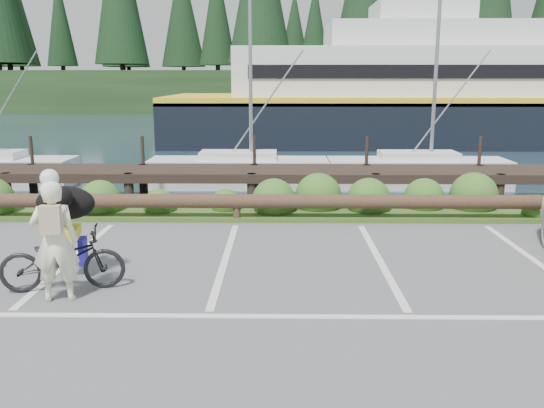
{
  "coord_description": "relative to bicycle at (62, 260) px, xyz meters",
  "views": [
    {
      "loc": [
        0.92,
        -7.3,
        2.99
      ],
      "look_at": [
        0.8,
        1.35,
        1.1
      ],
      "focal_mm": 38.0,
      "sensor_mm": 36.0,
      "label": 1
    }
  ],
  "objects": [
    {
      "name": "harbor_backdrop",
      "position": [
        2.58,
        77.95,
        -0.46
      ],
      "size": [
        170.0,
        160.0,
        30.0
      ],
      "color": "#182B3B",
      "rests_on": "ground"
    },
    {
      "name": "cyclist",
      "position": [
        0.07,
        -0.4,
        0.39
      ],
      "size": [
        0.68,
        0.51,
        1.69
      ],
      "primitive_type": "imported",
      "rotation": [
        0.0,
        0.0,
        3.33
      ],
      "color": "white",
      "rests_on": "ground"
    },
    {
      "name": "ground",
      "position": [
        2.19,
        -0.52,
        -0.46
      ],
      "size": [
        72.0,
        72.0,
        0.0
      ],
      "primitive_type": "plane",
      "color": "#525255"
    },
    {
      "name": "bicycle",
      "position": [
        0.0,
        0.0,
        0.0
      ],
      "size": [
        1.82,
        0.92,
        0.91
      ],
      "primitive_type": "imported",
      "rotation": [
        0.0,
        0.0,
        1.76
      ],
      "color": "black",
      "rests_on": "ground"
    },
    {
      "name": "dog",
      "position": [
        -0.1,
        0.55,
        0.71
      ],
      "size": [
        0.59,
        0.95,
        0.51
      ],
      "primitive_type": "ellipsoid",
      "rotation": [
        0.0,
        0.0,
        1.76
      ],
      "color": "black",
      "rests_on": "bicycle"
    },
    {
      "name": "vegetation_strip",
      "position": [
        2.19,
        4.78,
        -0.41
      ],
      "size": [
        34.0,
        1.6,
        0.1
      ],
      "primitive_type": "cube",
      "color": "#3D5B21",
      "rests_on": "ground"
    },
    {
      "name": "log_rail",
      "position": [
        2.19,
        4.08,
        -0.46
      ],
      "size": [
        32.0,
        0.3,
        0.6
      ],
      "primitive_type": null,
      "color": "#443021",
      "rests_on": "ground"
    }
  ]
}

